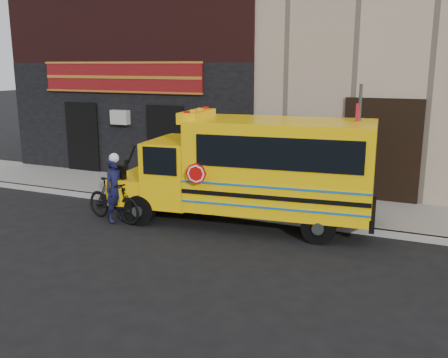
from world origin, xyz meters
The scene contains 8 objects.
ground centered at (0.00, 0.00, 0.00)m, with size 120.00×120.00×0.00m, color black.
curb centered at (0.00, 2.60, 0.07)m, with size 40.00×0.20×0.15m, color #9D9D97.
sidewalk centered at (0.00, 4.10, 0.07)m, with size 40.00×3.00×0.15m, color gray.
building centered at (-0.04, 10.45, 6.13)m, with size 20.00×10.70×12.00m.
school_bus centered at (1.29, 2.21, 1.51)m, with size 7.09×2.89×2.92m.
sign_pole centered at (3.70, 2.90, 1.98)m, with size 0.10×0.32×3.63m.
bicycle centered at (-2.24, 0.95, 0.58)m, with size 0.54×1.92×1.15m, color black.
cyclist centered at (-2.09, 0.87, 0.85)m, with size 0.62×0.41×1.70m, color black.
Camera 1 is at (5.61, -9.53, 4.08)m, focal length 40.00 mm.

